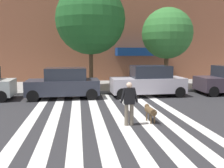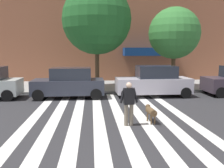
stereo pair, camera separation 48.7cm
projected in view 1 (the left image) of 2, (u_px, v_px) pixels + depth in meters
The scene contains 9 objects.
ground_plane at pixel (106, 129), 8.73m from camera, with size 160.00×160.00×0.00m, color #2B2B2D.
sidewalk_far at pixel (91, 86), 19.03m from camera, with size 80.00×6.00×0.15m, color gray.
crosswalk_stripes at pixel (113, 129), 8.77m from camera, with size 6.75×14.39×0.01m.
parked_car_behind_first at pixel (64, 84), 14.42m from camera, with size 4.22×1.99×1.81m.
parked_car_third_in_line at pixel (148, 82), 15.12m from camera, with size 4.55×1.94×1.90m.
street_tree_nearest at pixel (90, 20), 16.50m from camera, with size 4.74×4.74×7.14m.
street_tree_middle at pixel (167, 34), 17.39m from camera, with size 3.62×3.62×5.72m.
pedestrian_dog_walker at pixel (129, 101), 9.04m from camera, with size 0.71×0.27×1.64m.
dog_on_leash at pixel (150, 111), 9.57m from camera, with size 0.31×1.08×0.65m.
Camera 1 is at (-0.96, -0.89, 2.75)m, focal length 39.00 mm.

